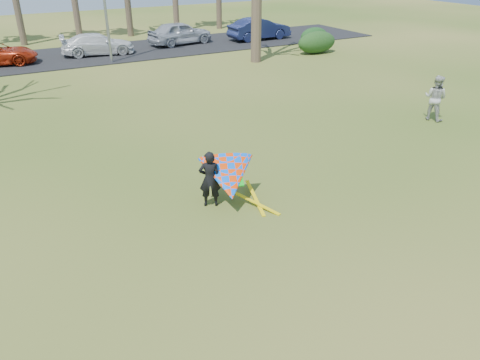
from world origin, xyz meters
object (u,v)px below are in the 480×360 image
car_3 (98,44)px  kite_flyer (227,178)px  car_4 (180,33)px  car_5 (259,29)px  pedestrian_a (435,98)px

car_3 → kite_flyer: size_ratio=1.94×
car_4 → kite_flyer: 24.09m
car_5 → kite_flyer: 25.79m
car_3 → car_5: size_ratio=0.96×
car_5 → pedestrian_a: size_ratio=2.60×
car_3 → car_4: size_ratio=0.98×
pedestrian_a → kite_flyer: bearing=83.3°
car_4 → kite_flyer: kite_flyer is taller
pedestrian_a → kite_flyer: (-10.76, -2.26, -0.08)m
car_3 → car_4: (6.16, 0.82, 0.13)m
car_4 → pedestrian_a: size_ratio=2.54×
pedestrian_a → car_5: bearing=-28.2°
car_5 → car_4: bearing=79.0°
car_5 → pedestrian_a: 19.63m
car_5 → pedestrian_a: (-3.31, -19.35, 0.07)m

